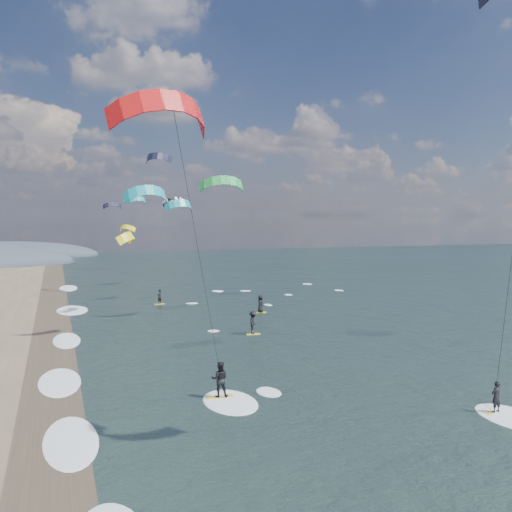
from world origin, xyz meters
name	(u,v)px	position (x,y,z in m)	size (l,w,h in m)	color
ground	(387,462)	(0.00, 0.00, 0.00)	(260.00, 260.00, 0.00)	black
wet_sand_strip	(51,412)	(-12.00, 10.00, 0.00)	(3.00, 240.00, 0.00)	#382D23
kitesurfer_near_b	(191,207)	(-6.28, 5.04, 9.61)	(7.24, 8.70, 14.53)	gold
far_kitesurfers	(240,312)	(3.37, 28.45, 0.88)	(9.28, 18.55, 1.84)	gold
bg_kite_field	(153,199)	(-0.22, 52.09, 11.22)	(12.00, 66.33, 10.01)	green
shoreline_surf	(74,382)	(-10.80, 14.75, 0.00)	(2.40, 79.40, 0.11)	white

